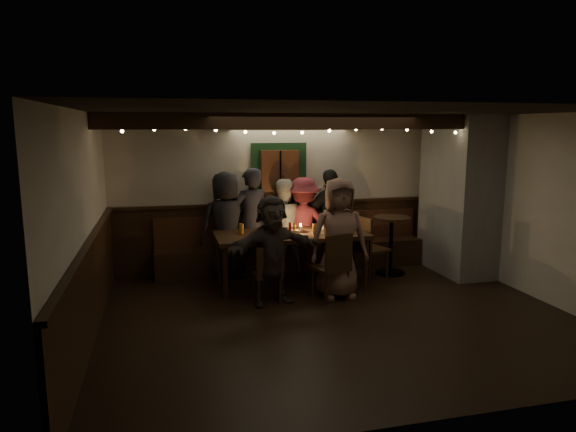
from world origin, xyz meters
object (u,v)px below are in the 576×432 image
object	(u,v)px
chair_near_left	(268,271)
person_e	(331,219)
person_c	(282,226)
dining_table	(291,238)
person_a	(226,225)
chair_end	(367,244)
person_g	(339,238)
person_d	(303,225)
chair_near_right	(334,263)
person_b	(251,222)
high_top	(391,238)
person_f	(272,250)

from	to	relation	value
chair_near_left	person_e	bearing A→B (deg)	47.02
person_c	person_e	bearing A→B (deg)	174.42
dining_table	person_a	bearing A→B (deg)	141.37
chair_end	person_c	distance (m)	1.43
person_g	dining_table	bearing A→B (deg)	128.97
person_c	dining_table	bearing A→B (deg)	80.46
chair_end	person_d	bearing A→B (deg)	140.72
chair_near_right	person_e	bearing A→B (deg)	73.00
dining_table	chair_near_right	bearing A→B (deg)	-64.20
person_b	person_c	size ratio (longest dim) A/B	1.13
chair_near_right	chair_end	distance (m)	1.22
chair_near_left	person_d	xyz separation A→B (m)	(0.91, 1.47, 0.33)
chair_near_left	high_top	bearing A→B (deg)	22.84
chair_near_left	person_b	bearing A→B (deg)	89.31
chair_end	person_b	world-z (taller)	person_b
dining_table	chair_end	distance (m)	1.26
person_e	person_f	xyz separation A→B (m)	(-1.36, -1.53, -0.10)
chair_near_right	person_e	distance (m)	1.72
chair_near_right	person_e	xyz separation A→B (m)	(0.50, 1.62, 0.31)
high_top	person_b	bearing A→B (deg)	167.36
dining_table	person_d	xyz separation A→B (m)	(0.40, 0.73, 0.04)
chair_near_right	person_a	world-z (taller)	person_a
chair_near_right	person_b	bearing A→B (deg)	119.77
chair_end	person_d	size ratio (longest dim) A/B	0.64
person_a	person_d	xyz separation A→B (m)	(1.30, 0.01, -0.06)
person_c	person_g	xyz separation A→B (m)	(0.48, -1.45, 0.07)
chair_end	person_d	distance (m)	1.12
person_c	person_e	distance (m)	0.87
person_b	person_c	bearing A→B (deg)	165.28
person_g	person_b	bearing A→B (deg)	127.40
chair_near_right	high_top	distance (m)	1.73
chair_near_right	person_a	xyz separation A→B (m)	(-1.31, 1.56, 0.31)
chair_end	person_f	world-z (taller)	person_f
chair_near_right	person_a	distance (m)	2.06
person_d	person_f	xyz separation A→B (m)	(-0.86, -1.48, -0.04)
person_c	person_b	bearing A→B (deg)	-3.13
chair_end	person_b	bearing A→B (deg)	158.29
person_f	person_a	bearing A→B (deg)	94.53
person_a	person_f	distance (m)	1.53
dining_table	chair_near_right	world-z (taller)	dining_table
chair_near_right	person_g	bearing A→B (deg)	53.64
chair_near_left	high_top	distance (m)	2.47
chair_near_left	person_e	distance (m)	2.11
person_b	chair_near_right	bearing A→B (deg)	101.48
dining_table	chair_end	size ratio (longest dim) A/B	2.25
dining_table	person_f	world-z (taller)	person_f
dining_table	high_top	distance (m)	1.79
dining_table	person_b	world-z (taller)	person_b
high_top	person_d	world-z (taller)	person_d
person_e	person_f	distance (m)	2.05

